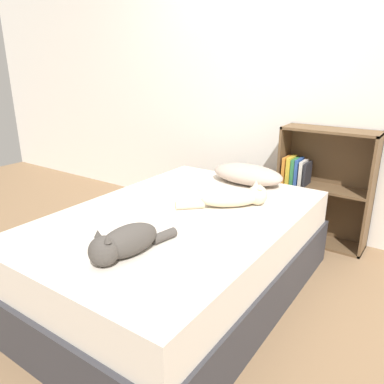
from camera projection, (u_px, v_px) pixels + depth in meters
ground_plane at (179, 291)px, 2.45m from camera, size 8.00×8.00×0.00m
wall_back at (278, 84)px, 3.15m from camera, size 8.00×0.06×2.50m
bed at (179, 254)px, 2.37m from camera, size 1.31×1.94×0.55m
pillow at (247, 174)px, 2.83m from camera, size 0.55×0.29×0.14m
cat_light at (236, 197)px, 2.39m from camera, size 0.47×0.47×0.15m
cat_dark at (123, 243)px, 1.75m from camera, size 0.20×0.49×0.16m
bookshelf at (322, 184)px, 3.03m from camera, size 0.72×0.26×0.94m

